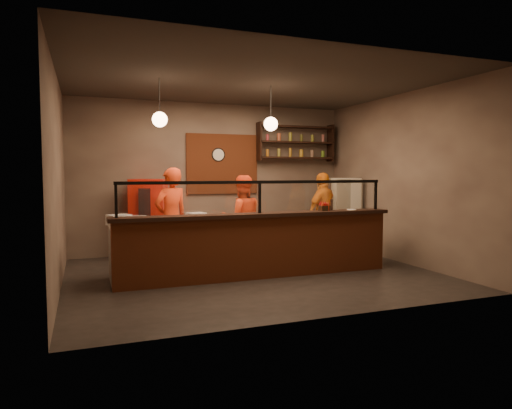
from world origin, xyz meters
name	(u,v)px	position (x,y,z in m)	size (l,w,h in m)	color
floor	(253,274)	(0.00, 0.00, 0.00)	(6.00, 6.00, 0.00)	black
ceiling	(253,82)	(0.00, 0.00, 3.20)	(6.00, 6.00, 0.00)	#363029
wall_back	(213,178)	(0.00, 2.50, 1.60)	(6.00, 6.00, 0.00)	#7B6A5A
wall_left	(58,180)	(-3.00, 0.00, 1.60)	(5.00, 5.00, 0.00)	#7B6A5A
wall_right	(401,179)	(3.00, 0.00, 1.60)	(5.00, 5.00, 0.00)	#7B6A5A
wall_front	(328,182)	(0.00, -2.50, 1.60)	(6.00, 6.00, 0.00)	#7B6A5A
brick_patch	(222,164)	(0.20, 2.47, 1.90)	(1.60, 0.04, 1.30)	brown
service_counter	(260,247)	(0.00, -0.30, 0.50)	(4.60, 0.25, 1.00)	brown
counter_ledge	(260,215)	(0.00, -0.30, 1.03)	(4.70, 0.37, 0.06)	black
worktop_cabinet	(249,247)	(0.00, 0.20, 0.42)	(4.60, 0.75, 0.85)	gray
worktop	(249,221)	(0.00, 0.20, 0.88)	(4.60, 0.75, 0.05)	beige
sneeze_guard	(260,194)	(0.00, -0.30, 1.37)	(4.50, 0.05, 0.52)	white
wall_shelving	(296,142)	(1.90, 2.32, 2.40)	(1.84, 0.28, 0.85)	black
wall_clock	(218,155)	(0.10, 2.46, 2.10)	(0.30, 0.30, 0.04)	black
pendant_left	(160,119)	(-1.50, 0.20, 2.55)	(0.24, 0.24, 0.77)	black
pendant_right	(271,124)	(0.40, 0.20, 2.55)	(0.24, 0.24, 0.77)	black
cook_left	(171,218)	(-1.20, 0.97, 0.90)	(0.66, 0.43, 1.80)	red
cook_mid	(242,219)	(0.13, 0.98, 0.83)	(0.81, 0.63, 1.66)	red
cook_right	(324,213)	(2.05, 1.27, 0.86)	(1.00, 0.42, 1.71)	orange
fridge	(342,215)	(2.60, 1.46, 0.80)	(0.67, 0.62, 1.60)	beige
red_cooler	(149,218)	(-1.44, 2.15, 0.79)	(0.68, 0.62, 1.58)	red
pizza_dough	(304,217)	(1.06, 0.20, 0.91)	(0.48, 0.48, 0.01)	silver
prep_tub_a	(119,220)	(-2.15, 0.20, 0.98)	(0.32, 0.26, 0.16)	silver
prep_tub_b	(196,217)	(-0.89, 0.35, 0.97)	(0.28, 0.23, 0.14)	silver
prep_tub_c	(137,221)	(-1.91, -0.05, 0.98)	(0.30, 0.24, 0.15)	silver
rolling_pin	(226,218)	(-0.38, 0.29, 0.93)	(0.06, 0.06, 0.36)	yellow
condiment_caddy	(324,208)	(1.21, -0.26, 1.10)	(0.16, 0.13, 0.09)	black
pepper_mill	(332,205)	(1.37, -0.22, 1.15)	(0.04, 0.04, 0.19)	black
small_plate	(352,210)	(1.73, -0.29, 1.07)	(0.16, 0.16, 0.01)	white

